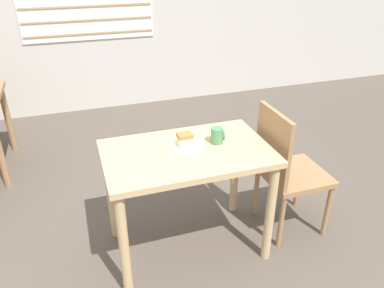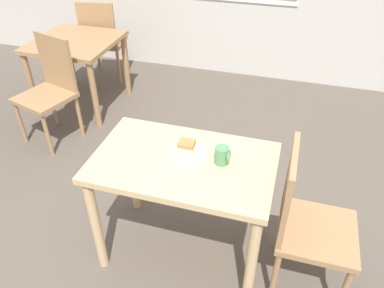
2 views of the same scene
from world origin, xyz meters
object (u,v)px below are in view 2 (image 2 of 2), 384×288
at_px(chair_near_window, 305,220).
at_px(cake_slice, 187,147).
at_px(plate, 188,154).
at_px(coffee_mug, 222,155).
at_px(chair_far_opposite, 103,39).
at_px(chair_far_corner, 50,87).
at_px(dining_table_near, 184,177).
at_px(dining_table_far, 77,51).

relative_size(chair_near_window, cake_slice, 10.45).
relative_size(plate, coffee_mug, 2.08).
bearing_deg(chair_near_window, chair_far_opposite, 47.30).
distance_m(chair_far_corner, chair_far_opposite, 1.24).
bearing_deg(dining_table_near, chair_far_opposite, 127.46).
xyz_separation_m(chair_far_opposite, plate, (1.71, -2.15, 0.26)).
relative_size(chair_far_opposite, plate, 4.44).
distance_m(cake_slice, coffee_mug, 0.22).
distance_m(dining_table_far, chair_far_corner, 0.63).
relative_size(chair_far_corner, plate, 4.44).
bearing_deg(dining_table_near, chair_far_corner, 148.46).
xyz_separation_m(chair_far_corner, coffee_mug, (1.80, -0.93, 0.31)).
bearing_deg(dining_table_near, cake_slice, 86.71).
xyz_separation_m(dining_table_near, dining_table_far, (-1.65, 1.59, -0.03)).
bearing_deg(coffee_mug, chair_near_window, -6.88).
distance_m(chair_far_opposite, plate, 2.76).
relative_size(chair_near_window, plate, 4.44).
bearing_deg(plate, chair_far_corner, 150.19).
bearing_deg(coffee_mug, dining_table_far, 140.34).
bearing_deg(plate, coffee_mug, -4.92).
bearing_deg(chair_near_window, dining_table_near, 88.25).
distance_m(chair_near_window, chair_far_corner, 2.51).
bearing_deg(cake_slice, chair_far_opposite, 128.21).
bearing_deg(chair_far_opposite, plate, 118.23).
xyz_separation_m(chair_near_window, chair_far_corner, (-2.31, 0.99, 0.00)).
height_order(chair_far_corner, chair_far_opposite, same).
bearing_deg(chair_far_opposite, chair_near_window, 127.12).
bearing_deg(cake_slice, coffee_mug, -4.19).
xyz_separation_m(dining_table_far, coffee_mug, (1.87, -1.55, 0.22)).
relative_size(chair_far_opposite, cake_slice, 10.45).
bearing_deg(dining_table_near, coffee_mug, 10.15).
relative_size(dining_table_far, chair_far_corner, 0.86).
bearing_deg(cake_slice, dining_table_far, 137.17).
distance_m(dining_table_near, cake_slice, 0.19).
height_order(dining_table_far, plate, plate).
distance_m(chair_far_opposite, coffee_mug, 2.91).
bearing_deg(dining_table_far, dining_table_near, -43.88).
relative_size(dining_table_near, chair_far_opposite, 1.08).
relative_size(dining_table_near, chair_far_corner, 1.08).
relative_size(dining_table_near, coffee_mug, 10.00).
bearing_deg(chair_far_opposite, cake_slice, 118.03).
height_order(chair_far_corner, cake_slice, chair_far_corner).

